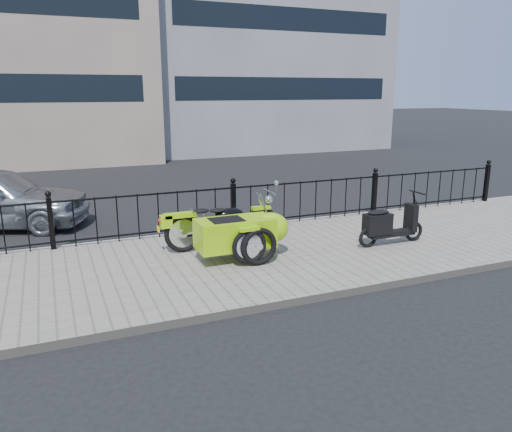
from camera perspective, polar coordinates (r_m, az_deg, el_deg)
name	(u,v)px	position (r m, az deg, el deg)	size (l,w,h in m)	color
ground	(258,252)	(9.30, 0.22, -4.18)	(120.00, 120.00, 0.00)	black
sidewalk	(269,257)	(8.85, 1.50, -4.74)	(30.00, 3.80, 0.12)	slate
curb	(231,230)	(10.56, -2.84, -1.59)	(30.00, 0.10, 0.12)	gray
iron_fence	(233,207)	(10.30, -2.61, 1.03)	(14.11, 0.11, 1.08)	black
motorcycle_sidecar	(242,230)	(8.59, -1.63, -1.59)	(2.28, 1.48, 0.98)	black
scooter	(388,225)	(9.57, 14.82, -1.03)	(1.43, 0.42, 0.97)	black
spare_tire	(259,247)	(8.18, 0.37, -3.52)	(0.64, 0.64, 0.09)	black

